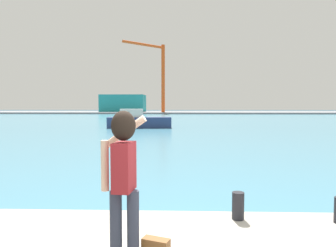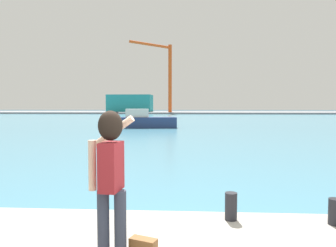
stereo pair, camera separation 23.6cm
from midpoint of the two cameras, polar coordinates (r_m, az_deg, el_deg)
ground_plane at (r=53.33m, az=3.75°, el=0.67°), size 220.00×220.00×0.00m
harbor_water at (r=55.32m, az=3.74°, el=0.78°), size 140.00×100.00×0.02m
far_shore_dock at (r=95.29m, az=3.61°, el=1.99°), size 140.00×20.00×0.48m
person_photographer at (r=3.69m, az=-8.54°, el=-8.20°), size 0.53×0.56×1.74m
harbor_bollard at (r=5.23m, az=12.63°, el=-14.40°), size 0.19×0.19×0.43m
harbor_bollard_2 at (r=5.58m, az=29.06°, el=-13.77°), size 0.19×0.19×0.39m
boat_moored at (r=34.37m, az=-4.19°, el=0.48°), size 6.95×2.30×2.05m
warehouse_left at (r=98.78m, az=-6.73°, el=3.66°), size 13.19×9.36×5.16m
port_crane at (r=88.69m, az=-0.42°, el=9.60°), size 10.44×10.09×18.86m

